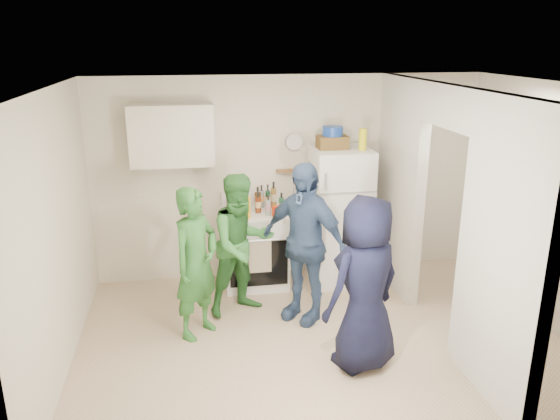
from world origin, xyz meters
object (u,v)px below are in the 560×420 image
Objects in this scene: blue_bowl at (333,131)px; yellow_cup_stack_top at (363,139)px; wicker_basket at (332,142)px; person_navy at (365,284)px; person_denim at (303,243)px; stove at (255,248)px; person_green_left at (196,263)px; person_nook at (493,235)px; person_green_center at (242,245)px; fridge at (339,216)px.

blue_bowl is 0.36m from yellow_cup_stack_top.
wicker_basket is 0.22× the size of person_navy.
person_denim is at bearing -119.58° from wicker_basket.
blue_bowl is at bearing 1.23° from stove.
wicker_basket is at bearing 154.89° from yellow_cup_stack_top.
stove is 0.57× the size of person_navy.
person_nook is (3.15, -0.04, 0.12)m from person_green_left.
person_denim is at bearing -95.45° from person_navy.
stove is at bearing 174.07° from yellow_cup_stack_top.
yellow_cup_stack_top is at bearing -21.05° from person_green_left.
person_nook reaches higher than person_green_center.
blue_bowl is at bearing -13.12° from person_green_left.
person_nook is (1.50, -1.14, -0.84)m from wicker_basket.
wicker_basket is 0.22× the size of person_green_center.
person_nook is at bearing -37.16° from blue_bowl.
yellow_cup_stack_top is 0.14× the size of person_nook.
person_denim is (-0.85, -0.79, -0.92)m from yellow_cup_stack_top.
wicker_basket is 2.06m from person_nook.
stove is 1.09m from fridge.
person_navy is at bearing -74.77° from person_green_center.
person_green_left reaches higher than stove.
person_green_left is 0.86× the size of person_nook.
wicker_basket is at bearing -108.74° from person_nook.
blue_bowl is at bearing 0.00° from wicker_basket.
person_green_center is 0.68m from person_denim.
blue_bowl is 2.26m from person_green_left.
person_navy is (-0.50, -1.77, -0.97)m from yellow_cup_stack_top.
person_denim is 1.04m from person_navy.
person_denim is (0.62, -0.26, 0.08)m from person_green_center.
yellow_cup_stack_top is 0.16× the size of person_green_left.
fridge is 1.06× the size of person_green_center.
stove is 0.56× the size of fridge.
stove is 1.58m from wicker_basket.
person_denim is at bearing -38.63° from person_green_left.
wicker_basket is 2.21m from person_green_left.
person_navy is at bearing -75.81° from person_green_left.
stove is at bearing 178.33° from fridge.
person_green_center reaches higher than stove.
person_denim is at bearing -125.44° from fridge.
stove is 1.08m from person_denim.
wicker_basket reaches higher than person_green_left.
fridge is at bearing -123.86° from person_navy.
person_navy is (-0.18, -1.92, -1.05)m from blue_bowl.
blue_bowl is 2.12m from person_nook.
blue_bowl is 0.15× the size of person_navy.
person_green_center reaches higher than person_green_left.
blue_bowl reaches higher than fridge.
yellow_cup_stack_top reaches higher than wicker_basket.
yellow_cup_stack_top reaches higher than person_green_left.
fridge is at bearing 155.56° from yellow_cup_stack_top.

